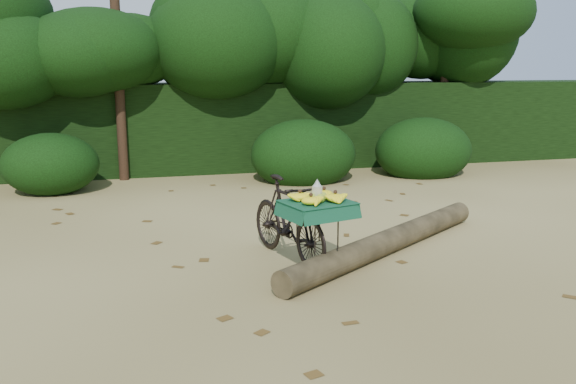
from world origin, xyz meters
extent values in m
plane|color=tan|center=(0.00, 0.00, 0.00)|extent=(80.00, 80.00, 0.00)
imported|color=black|center=(-0.04, -0.32, 0.47)|extent=(0.82, 1.61, 0.93)
cube|color=black|center=(0.11, -0.90, 0.77)|extent=(0.43, 0.48, 0.02)
cube|color=#144B34|center=(0.11, -0.90, 0.78)|extent=(0.79, 0.71, 0.01)
ellipsoid|color=#91A728|center=(0.17, -0.88, 0.83)|extent=(0.09, 0.07, 0.10)
ellipsoid|color=#91A728|center=(0.09, -0.85, 0.83)|extent=(0.09, 0.07, 0.10)
ellipsoid|color=#91A728|center=(0.05, -0.92, 0.83)|extent=(0.09, 0.07, 0.10)
ellipsoid|color=#91A728|center=(0.12, -0.96, 0.83)|extent=(0.09, 0.07, 0.10)
cylinder|color=#EAE5C6|center=(0.11, -0.89, 0.87)|extent=(0.11, 0.11, 0.14)
cylinder|color=brown|center=(1.15, -0.37, 0.14)|extent=(3.30, 2.41, 0.28)
cube|color=black|center=(0.00, 6.30, 0.90)|extent=(26.00, 1.80, 1.80)
camera|label=1|loc=(-1.75, -6.66, 2.12)|focal=38.00mm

